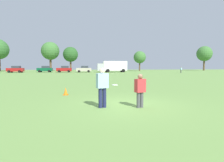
{
  "coord_description": "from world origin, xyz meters",
  "views": [
    {
      "loc": [
        -1.67,
        -8.63,
        1.82
      ],
      "look_at": [
        -0.47,
        1.53,
        1.0
      ],
      "focal_mm": 30.36,
      "sensor_mm": 36.0,
      "label": 1
    }
  ],
  "objects_px": {
    "parked_car_mid_right": "(64,69)",
    "player_thrower": "(102,85)",
    "player_defender": "(140,89)",
    "box_truck": "(113,66)",
    "frisbee": "(115,85)",
    "bystander_sideline_watcher": "(181,69)",
    "parked_car_near_right": "(84,69)",
    "parked_car_mid_left": "(16,69)",
    "traffic_cone": "(66,91)",
    "parked_car_center": "(45,69)"
  },
  "relations": [
    {
      "from": "player_defender",
      "to": "bystander_sideline_watcher",
      "type": "relative_size",
      "value": 0.91
    },
    {
      "from": "player_thrower",
      "to": "box_truck",
      "type": "bearing_deg",
      "value": 82.51
    },
    {
      "from": "parked_car_mid_left",
      "to": "box_truck",
      "type": "relative_size",
      "value": 0.5
    },
    {
      "from": "parked_car_center",
      "to": "parked_car_near_right",
      "type": "relative_size",
      "value": 1.0
    },
    {
      "from": "traffic_cone",
      "to": "bystander_sideline_watcher",
      "type": "height_order",
      "value": "bystander_sideline_watcher"
    },
    {
      "from": "bystander_sideline_watcher",
      "to": "frisbee",
      "type": "bearing_deg",
      "value": -120.34
    },
    {
      "from": "box_truck",
      "to": "bystander_sideline_watcher",
      "type": "distance_m",
      "value": 18.56
    },
    {
      "from": "player_defender",
      "to": "parked_car_mid_left",
      "type": "xyz_separation_m",
      "value": [
        -22.08,
        45.97,
        0.1
      ]
    },
    {
      "from": "parked_car_mid_left",
      "to": "parked_car_mid_right",
      "type": "xyz_separation_m",
      "value": [
        12.8,
        0.89,
        0.0
      ]
    },
    {
      "from": "player_thrower",
      "to": "frisbee",
      "type": "xyz_separation_m",
      "value": [
        0.55,
        0.07,
        0.01
      ]
    },
    {
      "from": "bystander_sideline_watcher",
      "to": "parked_car_near_right",
      "type": "bearing_deg",
      "value": 161.54
    },
    {
      "from": "parked_car_mid_right",
      "to": "player_thrower",
      "type": "bearing_deg",
      "value": -80.69
    },
    {
      "from": "parked_car_center",
      "to": "bystander_sideline_watcher",
      "type": "bearing_deg",
      "value": -16.39
    },
    {
      "from": "frisbee",
      "to": "parked_car_near_right",
      "type": "xyz_separation_m",
      "value": [
        -2.69,
        45.86,
        -0.06
      ]
    },
    {
      "from": "frisbee",
      "to": "parked_car_mid_right",
      "type": "distance_m",
      "value": 47.32
    },
    {
      "from": "player_defender",
      "to": "frisbee",
      "type": "xyz_separation_m",
      "value": [
        -1.08,
        0.25,
        0.16
      ]
    },
    {
      "from": "player_thrower",
      "to": "traffic_cone",
      "type": "distance_m",
      "value": 4.43
    },
    {
      "from": "parked_car_mid_left",
      "to": "parked_car_near_right",
      "type": "distance_m",
      "value": 18.32
    },
    {
      "from": "frisbee",
      "to": "box_truck",
      "type": "bearing_deg",
      "value": 83.17
    },
    {
      "from": "parked_car_mid_right",
      "to": "frisbee",
      "type": "bearing_deg",
      "value": -80.03
    },
    {
      "from": "player_defender",
      "to": "box_truck",
      "type": "bearing_deg",
      "value": 84.52
    },
    {
      "from": "player_thrower",
      "to": "frisbee",
      "type": "height_order",
      "value": "player_thrower"
    },
    {
      "from": "player_defender",
      "to": "parked_car_mid_left",
      "type": "distance_m",
      "value": 51.0
    },
    {
      "from": "parked_car_mid_right",
      "to": "traffic_cone",
      "type": "bearing_deg",
      "value": -82.54
    },
    {
      "from": "player_defender",
      "to": "traffic_cone",
      "type": "height_order",
      "value": "player_defender"
    },
    {
      "from": "parked_car_near_right",
      "to": "box_truck",
      "type": "bearing_deg",
      "value": 1.5
    },
    {
      "from": "bystander_sideline_watcher",
      "to": "traffic_cone",
      "type": "bearing_deg",
      "value": -126.04
    },
    {
      "from": "player_thrower",
      "to": "parked_car_near_right",
      "type": "distance_m",
      "value": 45.98
    },
    {
      "from": "traffic_cone",
      "to": "parked_car_near_right",
      "type": "height_order",
      "value": "parked_car_near_right"
    },
    {
      "from": "player_thrower",
      "to": "parked_car_near_right",
      "type": "xyz_separation_m",
      "value": [
        -2.14,
        45.93,
        -0.05
      ]
    },
    {
      "from": "frisbee",
      "to": "player_defender",
      "type": "bearing_deg",
      "value": -12.87
    },
    {
      "from": "player_thrower",
      "to": "parked_car_mid_right",
      "type": "height_order",
      "value": "parked_car_mid_right"
    },
    {
      "from": "parked_car_mid_left",
      "to": "bystander_sideline_watcher",
      "type": "height_order",
      "value": "parked_car_mid_left"
    },
    {
      "from": "traffic_cone",
      "to": "parked_car_near_right",
      "type": "bearing_deg",
      "value": 90.13
    },
    {
      "from": "parked_car_mid_left",
      "to": "box_truck",
      "type": "bearing_deg",
      "value": 0.76
    },
    {
      "from": "parked_car_near_right",
      "to": "frisbee",
      "type": "bearing_deg",
      "value": -86.65
    },
    {
      "from": "parked_car_mid_right",
      "to": "parked_car_center",
      "type": "bearing_deg",
      "value": 164.63
    },
    {
      "from": "parked_car_center",
      "to": "bystander_sideline_watcher",
      "type": "xyz_separation_m",
      "value": [
        35.85,
        -10.55,
        -0.01
      ]
    },
    {
      "from": "traffic_cone",
      "to": "bystander_sideline_watcher",
      "type": "xyz_separation_m",
      "value": [
        24.61,
        33.82,
        0.68
      ]
    },
    {
      "from": "parked_car_center",
      "to": "parked_car_near_right",
      "type": "distance_m",
      "value": 11.38
    },
    {
      "from": "traffic_cone",
      "to": "bystander_sideline_watcher",
      "type": "distance_m",
      "value": 41.83
    },
    {
      "from": "parked_car_near_right",
      "to": "parked_car_mid_right",
      "type": "bearing_deg",
      "value": 172.23
    },
    {
      "from": "frisbee",
      "to": "bystander_sideline_watcher",
      "type": "bearing_deg",
      "value": 59.66
    },
    {
      "from": "player_thrower",
      "to": "bystander_sideline_watcher",
      "type": "distance_m",
      "value": 43.92
    },
    {
      "from": "parked_car_near_right",
      "to": "parked_car_mid_left",
      "type": "bearing_deg",
      "value": -179.58
    },
    {
      "from": "parked_car_mid_right",
      "to": "box_truck",
      "type": "bearing_deg",
      "value": -2.24
    },
    {
      "from": "player_defender",
      "to": "frisbee",
      "type": "distance_m",
      "value": 1.12
    },
    {
      "from": "player_defender",
      "to": "parked_car_mid_left",
      "type": "height_order",
      "value": "parked_car_mid_left"
    },
    {
      "from": "player_defender",
      "to": "bystander_sideline_watcher",
      "type": "bearing_deg",
      "value": 61.06
    },
    {
      "from": "frisbee",
      "to": "parked_car_mid_left",
      "type": "distance_m",
      "value": 50.31
    }
  ]
}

